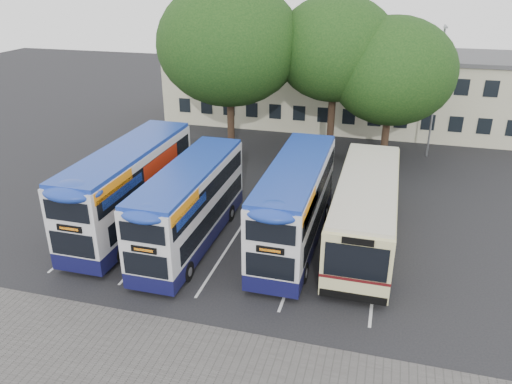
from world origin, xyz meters
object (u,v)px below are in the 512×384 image
object	(u,v)px
bus_dd_mid	(191,202)
tree_mid	(335,49)
tree_right	(392,71)
bus_single	(366,206)
lamp_post	(437,86)
tree_left	(229,44)
bus_dd_left	(131,184)
bus_dd_right	(295,201)

from	to	relation	value
bus_dd_mid	tree_mid	bearing A→B (deg)	71.73
tree_right	bus_dd_mid	size ratio (longest dim) A/B	1.03
tree_right	bus_single	bearing A→B (deg)	-92.41
lamp_post	tree_mid	xyz separation A→B (m)	(-6.83, -1.83, 2.45)
bus_dd_mid	bus_single	world-z (taller)	bus_dd_mid
tree_mid	tree_left	bearing A→B (deg)	-164.80
lamp_post	tree_right	world-z (taller)	tree_right
tree_mid	bus_single	world-z (taller)	tree_mid
tree_left	bus_single	bearing A→B (deg)	-44.91
lamp_post	bus_dd_mid	size ratio (longest dim) A/B	0.95
tree_right	bus_dd_left	size ratio (longest dim) A/B	0.95
bus_dd_left	bus_dd_mid	xyz separation A→B (m)	(3.62, -0.85, -0.18)
bus_dd_mid	bus_dd_left	bearing A→B (deg)	166.83
bus_single	bus_dd_mid	bearing A→B (deg)	-163.20
tree_left	bus_dd_left	world-z (taller)	tree_left
tree_left	bus_dd_mid	world-z (taller)	tree_left
lamp_post	bus_dd_right	world-z (taller)	lamp_post
tree_mid	bus_dd_mid	bearing A→B (deg)	-108.27
tree_right	bus_single	size ratio (longest dim) A/B	0.89
tree_right	bus_dd_right	bearing A→B (deg)	-106.33
bus_dd_right	bus_single	size ratio (longest dim) A/B	0.90
tree_left	bus_dd_right	distance (m)	14.28
bus_dd_left	bus_dd_mid	bearing A→B (deg)	-13.17
bus_dd_right	tree_right	bearing A→B (deg)	73.67
bus_single	tree_mid	bearing A→B (deg)	105.52
bus_dd_left	bus_dd_mid	world-z (taller)	bus_dd_left
tree_left	bus_dd_mid	size ratio (longest dim) A/B	1.25
lamp_post	bus_dd_left	distance (m)	21.76
bus_dd_left	bus_single	world-z (taller)	bus_dd_left
bus_dd_left	tree_right	bearing A→B (deg)	47.45
tree_right	bus_dd_left	distance (m)	18.43
bus_dd_left	bus_single	distance (m)	11.80
tree_mid	tree_right	size ratio (longest dim) A/B	1.12
bus_dd_mid	bus_dd_right	size ratio (longest dim) A/B	0.96
lamp_post	tree_right	size ratio (longest dim) A/B	0.92
tree_left	tree_right	world-z (taller)	tree_left
tree_left	tree_mid	size ratio (longest dim) A/B	1.08
lamp_post	bus_dd_mid	distance (m)	20.11
lamp_post	tree_mid	distance (m)	7.48
tree_left	bus_dd_right	world-z (taller)	tree_left
bus_single	tree_right	bearing A→B (deg)	87.59
lamp_post	bus_dd_mid	world-z (taller)	lamp_post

